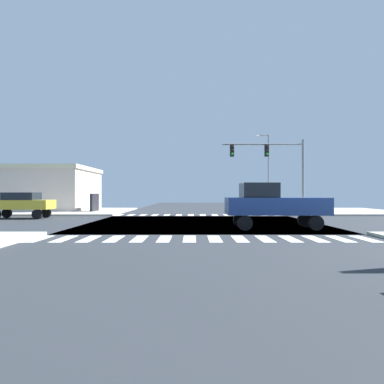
% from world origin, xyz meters
% --- Properties ---
extents(ground, '(90.00, 90.00, 0.05)m').
position_xyz_m(ground, '(0.00, 0.00, -0.03)').
color(ground, '#2C3035').
extents(sidewalk_corner_ne, '(12.00, 12.00, 0.14)m').
position_xyz_m(sidewalk_corner_ne, '(13.00, 12.00, 0.07)').
color(sidewalk_corner_ne, '#B2ADA3').
rests_on(sidewalk_corner_ne, ground).
extents(sidewalk_corner_nw, '(12.00, 12.00, 0.14)m').
position_xyz_m(sidewalk_corner_nw, '(-13.00, 12.00, 0.07)').
color(sidewalk_corner_nw, '#B8B2A7').
rests_on(sidewalk_corner_nw, ground).
extents(crosswalk_near, '(13.50, 2.00, 0.01)m').
position_xyz_m(crosswalk_near, '(-0.25, -7.30, 0.00)').
color(crosswalk_near, white).
rests_on(crosswalk_near, ground).
extents(crosswalk_far, '(13.50, 2.00, 0.01)m').
position_xyz_m(crosswalk_far, '(-0.25, 7.30, 0.00)').
color(crosswalk_far, white).
rests_on(crosswalk_far, ground).
extents(traffic_signal_mast, '(6.97, 0.55, 6.40)m').
position_xyz_m(traffic_signal_mast, '(6.08, 7.67, 4.74)').
color(traffic_signal_mast, gray).
rests_on(traffic_signal_mast, ground).
extents(street_lamp, '(1.78, 0.32, 8.62)m').
position_xyz_m(street_lamp, '(7.99, 17.94, 5.11)').
color(street_lamp, gray).
rests_on(street_lamp, ground).
extents(bank_building, '(16.07, 9.23, 4.56)m').
position_xyz_m(bank_building, '(-18.57, 14.53, 2.29)').
color(bank_building, beige).
rests_on(bank_building, ground).
extents(pickup_queued_1, '(5.10, 2.00, 2.35)m').
position_xyz_m(pickup_queued_1, '(3.49, -3.50, 1.29)').
color(pickup_queued_1, black).
rests_on(pickup_queued_1, ground).
extents(sedan_trailing_2, '(4.30, 1.80, 1.88)m').
position_xyz_m(sedan_trailing_2, '(-12.99, 3.50, 1.12)').
color(sedan_trailing_2, black).
rests_on(sedan_trailing_2, ground).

